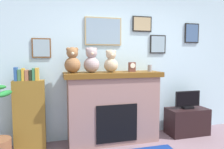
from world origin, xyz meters
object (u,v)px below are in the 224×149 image
Objects in this scene: tv_stand at (187,121)px; teddy_bear_cream at (91,61)px; bookshelf at (29,112)px; candle_jar at (150,68)px; mantel_clock at (132,67)px; teddy_bear_grey at (111,62)px; television at (188,100)px; teddy_bear_tan at (72,61)px; fireplace at (113,107)px.

teddy_bear_cream reaches higher than tv_stand.
candle_jar is (2.00, -0.06, 0.65)m from bookshelf.
bookshelf is 1.80m from mantel_clock.
teddy_bear_cream is at bearing -179.99° from teddy_bear_grey.
television is at bearing -1.16° from teddy_bear_cream.
teddy_bear_tan reaches higher than tv_stand.
teddy_bear_tan is (-2.09, 0.04, 0.74)m from television.
teddy_bear_tan is at bearing 179.04° from tv_stand.
candle_jar is at bearing 177.33° from tv_stand.
teddy_bear_tan reaches higher than bookshelf.
television is 1.63m from teddy_bear_grey.
teddy_bear_grey is at bearing 178.58° from television.
mantel_clock is 0.40× the size of teddy_bear_cream.
mantel_clock is 1.01m from teddy_bear_tan.
bookshelf is 11.18× the size of candle_jar.
teddy_bear_cream reaches higher than bookshelf.
mantel_clock is (-0.33, -0.00, 0.02)m from candle_jar.
fireplace is at bearing 24.84° from teddy_bear_grey.
teddy_bear_grey is at bearing -2.86° from bookshelf.
bookshelf is 3.15× the size of teddy_bear_cream.
television is (2.76, -0.10, 0.04)m from bookshelf.
tv_stand is 1.50m from mantel_clock.
mantel_clock reaches higher than fireplace.
teddy_bear_grey is at bearing 178.63° from tv_stand.
teddy_bear_tan reaches higher than television.
tv_stand is (1.43, -0.05, -0.36)m from fireplace.
teddy_bear_cream is 1.10× the size of teddy_bear_grey.
teddy_bear_tan is 0.63m from teddy_bear_grey.
mantel_clock is (0.33, -0.02, 0.67)m from fireplace.
teddy_bear_cream is (-1.03, -0.00, 0.13)m from candle_jar.
teddy_bear_tan is at bearing 179.01° from television.
fireplace is at bearing 177.81° from television.
teddy_bear_grey is (-0.37, 0.00, 0.09)m from mantel_clock.
fireplace is 3.96× the size of teddy_bear_cream.
fireplace is 3.97× the size of teddy_bear_tan.
fireplace is 4.35× the size of teddy_bear_grey.
teddy_bear_tan is (-2.09, 0.03, 1.13)m from tv_stand.
bookshelf is 1.03m from teddy_bear_tan.
candle_jar is at bearing 0.03° from teddy_bear_cream.
teddy_bear_grey is at bearing 0.00° from teddy_bear_tan.
bookshelf reaches higher than fireplace.
candle_jar is 0.33m from mantel_clock.
teddy_bear_grey is (-1.46, 0.04, 0.72)m from television.
teddy_bear_tan is at bearing -180.00° from teddy_bear_grey.
teddy_bear_grey reaches higher than fireplace.
bookshelf is 1.25m from teddy_bear_cream.
fireplace is at bearing 176.72° from mantel_clock.
teddy_bear_tan and teddy_bear_cream have the same top height.
bookshelf is at bearing 177.14° from teddy_bear_grey.
teddy_bear_cream reaches higher than teddy_bear_grey.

